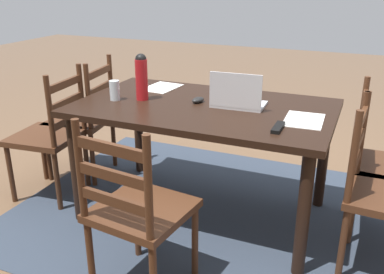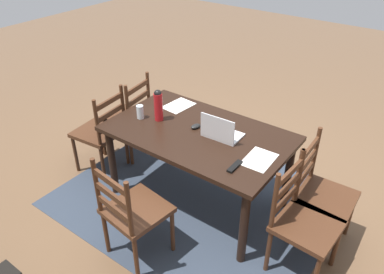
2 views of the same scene
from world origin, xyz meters
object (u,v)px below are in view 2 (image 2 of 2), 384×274
object	(u,v)px
dining_table	(198,140)
chair_left_near	(321,195)
chair_right_near	(128,117)
tv_remote	(235,166)
water_bottle	(158,105)
drinking_glass	(140,112)
chair_far_head	(133,212)
chair_right_far	(101,132)
computer_mouse	(196,126)
laptop	(221,132)
chair_left_far	(302,222)

from	to	relation	value
dining_table	chair_left_near	bearing A→B (deg)	-169.98
chair_right_near	tv_remote	xyz separation A→B (m)	(-1.62, 0.46, 0.31)
water_bottle	chair_right_near	bearing A→B (deg)	-19.73
water_bottle	chair_left_near	bearing A→B (deg)	-171.15
drinking_glass	water_bottle	bearing A→B (deg)	-153.43
chair_far_head	water_bottle	bearing A→B (deg)	-63.18
chair_right_far	tv_remote	distance (m)	1.65
chair_left_near	chair_right_near	bearing A→B (deg)	-0.18
water_bottle	computer_mouse	xyz separation A→B (m)	(-0.36, -0.08, -0.14)
chair_left_near	chair_right_near	world-z (taller)	same
chair_right_near	laptop	xyz separation A→B (m)	(-1.30, 0.17, 0.36)
chair_right_near	tv_remote	bearing A→B (deg)	164.05
chair_right_near	laptop	world-z (taller)	laptop
water_bottle	chair_right_far	bearing A→B (deg)	12.36
laptop	tv_remote	distance (m)	0.44
dining_table	chair_right_near	xyz separation A→B (m)	(1.09, -0.20, -0.21)
chair_far_head	computer_mouse	size ratio (longest dim) A/B	9.50
chair_left_near	computer_mouse	distance (m)	1.20
chair_left_far	tv_remote	bearing A→B (deg)	7.26
chair_right_near	computer_mouse	size ratio (longest dim) A/B	9.50
chair_right_near	drinking_glass	distance (m)	0.71
drinking_glass	tv_remote	size ratio (longest dim) A/B	0.75
chair_right_far	water_bottle	bearing A→B (deg)	-167.64
drinking_glass	tv_remote	distance (m)	1.11
drinking_glass	computer_mouse	size ratio (longest dim) A/B	1.28
dining_table	computer_mouse	size ratio (longest dim) A/B	16.01
chair_left_far	chair_left_near	distance (m)	0.38
chair_right_far	water_bottle	distance (m)	0.83
chair_far_head	laptop	bearing A→B (deg)	-103.62
chair_right_near	laptop	bearing A→B (deg)	172.57
chair_left_far	chair_left_near	xyz separation A→B (m)	(0.00, -0.38, 0.00)
dining_table	chair_far_head	world-z (taller)	chair_far_head
chair_left_near	chair_far_head	distance (m)	1.52
dining_table	chair_right_far	xyz separation A→B (m)	(1.09, 0.19, -0.21)
chair_left_far	chair_left_near	size ratio (longest dim) A/B	1.00
chair_right_near	tv_remote	distance (m)	1.71
chair_left_far	drinking_glass	distance (m)	1.71
chair_right_far	chair_right_near	distance (m)	0.39
laptop	computer_mouse	bearing A→B (deg)	-1.40
dining_table	tv_remote	xyz separation A→B (m)	(-0.53, 0.26, 0.10)
dining_table	chair_right_far	distance (m)	1.13
chair_left_far	water_bottle	world-z (taller)	water_bottle
laptop	dining_table	bearing A→B (deg)	8.17
chair_right_far	computer_mouse	world-z (taller)	chair_right_far
chair_right_near	tv_remote	world-z (taller)	chair_right_near
water_bottle	computer_mouse	size ratio (longest dim) A/B	3.01
chair_far_head	water_bottle	distance (m)	1.02
chair_left_far	tv_remote	world-z (taller)	chair_left_far
chair_right_near	chair_far_head	xyz separation A→B (m)	(-1.08, 1.05, 0.00)
laptop	drinking_glass	size ratio (longest dim) A/B	2.56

